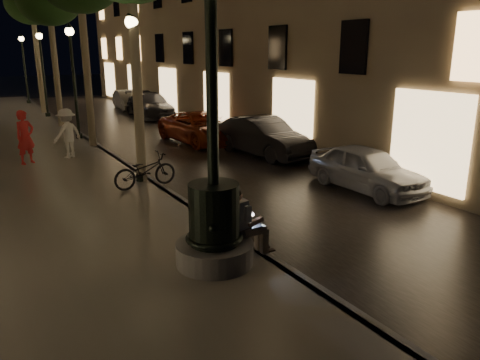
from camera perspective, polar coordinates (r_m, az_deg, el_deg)
ground at (r=20.81m, az=-17.54°, el=4.00°), size 120.00×120.00×0.00m
cobble_lane at (r=21.66m, az=-9.81°, el=4.97°), size 6.00×45.00×0.02m
curb_strip at (r=20.79m, az=-17.56°, el=4.27°), size 0.25×45.00×0.20m
fountain_lamppost at (r=8.25m, az=-3.19°, el=-3.72°), size 1.40×1.40×5.21m
seated_man_laptop at (r=8.63m, az=0.45°, el=-4.89°), size 0.98×0.33×1.35m
tree_third at (r=25.37m, az=-22.29°, el=19.53°), size 3.00×3.00×7.20m
tree_far at (r=31.31m, az=-24.06°, el=18.95°), size 3.00×3.00×7.50m
lamp_curb_a at (r=13.62m, az=-12.71°, el=12.31°), size 0.36×0.36×4.81m
lamp_curb_b at (r=21.35m, az=-19.72°, el=12.88°), size 0.36×0.36×4.81m
lamp_curb_c at (r=29.23m, az=-22.98°, el=13.08°), size 0.36×0.36×4.81m
lamp_curb_d at (r=37.16m, az=-24.86°, el=13.17°), size 0.36×0.36×4.81m
car_front at (r=13.90m, az=15.18°, el=1.38°), size 1.55×3.80×1.29m
car_second at (r=17.87m, az=2.98°, el=5.31°), size 2.00×4.62×1.48m
car_third at (r=20.53m, az=-4.78°, el=6.39°), size 2.50×4.86×1.31m
car_rear at (r=28.80m, az=-10.86°, el=8.96°), size 2.29×5.07×1.44m
car_fifth at (r=32.82m, az=-13.47°, el=9.48°), size 1.73×4.06×1.30m
pedestrian_red at (r=17.28m, az=-24.71°, el=4.76°), size 0.78×0.68×1.81m
pedestrian_white at (r=17.70m, az=-20.32°, el=5.36°), size 1.30×1.10×1.75m
bicycle at (r=13.31m, az=-11.51°, el=1.13°), size 1.86×0.76×0.95m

